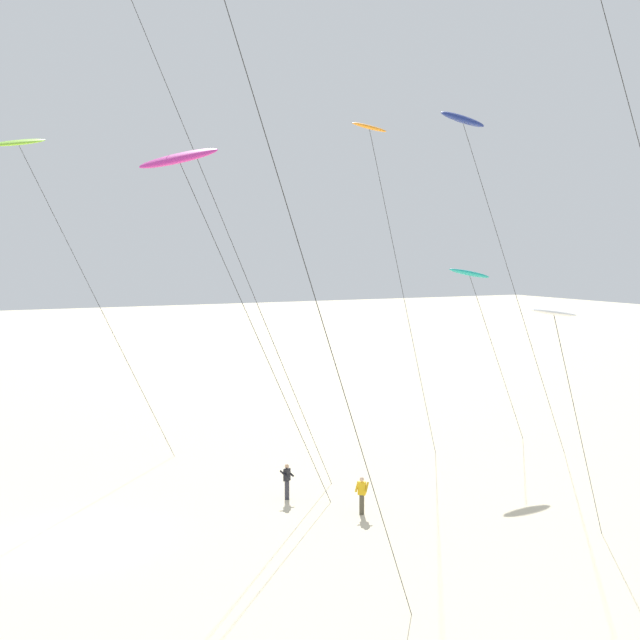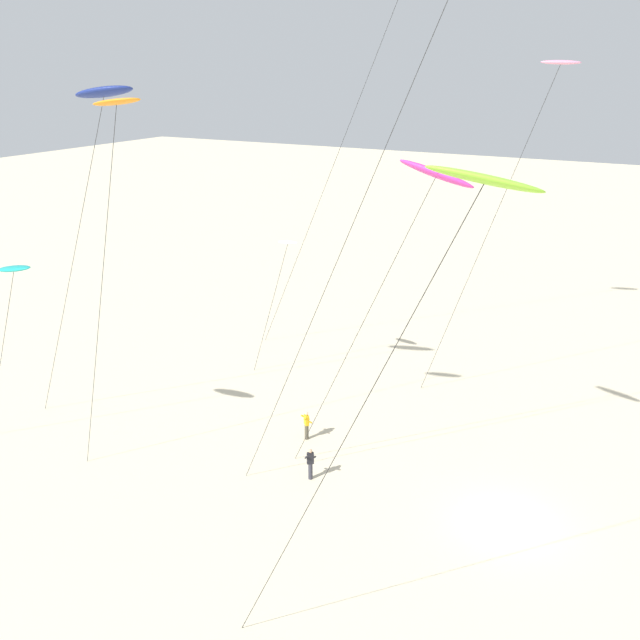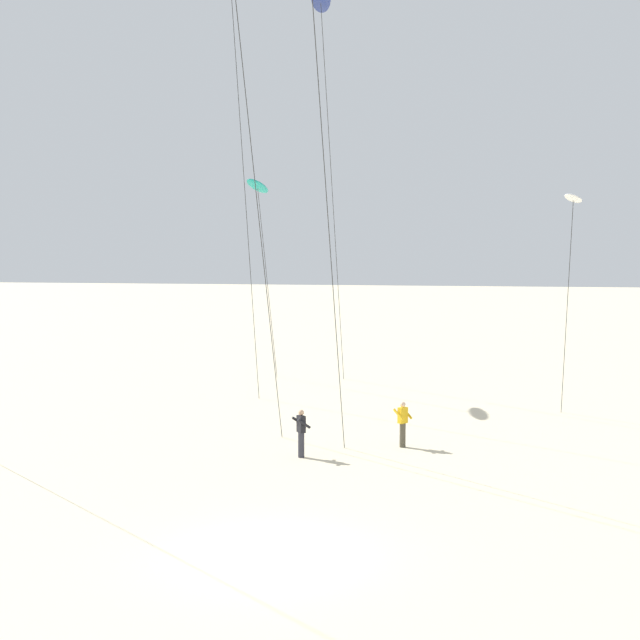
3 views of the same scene
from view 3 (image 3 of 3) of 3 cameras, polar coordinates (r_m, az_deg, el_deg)
ground_plane at (r=21.97m, az=-3.08°, el=-14.78°), size 260.00×260.00×0.00m
kite_white at (r=36.98m, az=15.92°, el=7.30°), size 1.14×3.78×9.37m
kite_navy at (r=41.97m, az=0.06°, el=19.76°), size 1.55×8.97×18.72m
kite_teal at (r=44.66m, az=-4.01°, el=8.46°), size 0.95×5.56×10.60m
kite_flyer_nearest at (r=30.93m, az=-1.22°, el=-7.18°), size 0.72×0.72×1.67m
kite_flyer_middle at (r=32.57m, az=5.32°, el=-6.58°), size 0.73×0.73×1.67m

